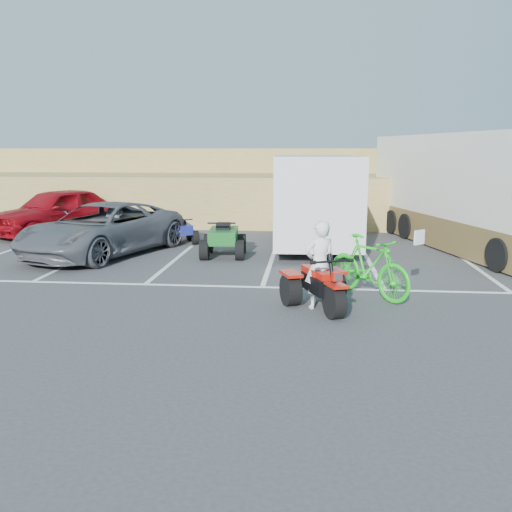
# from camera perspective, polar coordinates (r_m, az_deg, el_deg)

# --- Properties ---
(ground) EXTENTS (100.00, 100.00, 0.00)m
(ground) POSITION_cam_1_polar(r_m,az_deg,el_deg) (9.89, -0.50, -6.76)
(ground) COLOR #38383B
(ground) RESTS_ON ground
(parking_stripes) EXTENTS (28.00, 5.16, 0.01)m
(parking_stripes) POSITION_cam_1_polar(r_m,az_deg,el_deg) (13.77, 4.85, -1.65)
(parking_stripes) COLOR white
(parking_stripes) RESTS_ON ground
(grass_embankment) EXTENTS (40.00, 8.50, 3.10)m
(grass_embankment) POSITION_cam_1_polar(r_m,az_deg,el_deg) (24.91, 3.23, 7.38)
(grass_embankment) COLOR olive
(grass_embankment) RESTS_ON ground
(red_trike_atv) EXTENTS (1.77, 2.00, 1.08)m
(red_trike_atv) POSITION_cam_1_polar(r_m,az_deg,el_deg) (10.58, 6.92, -5.64)
(red_trike_atv) COLOR #AC1409
(red_trike_atv) RESTS_ON ground
(rider) EXTENTS (0.73, 0.61, 1.71)m
(rider) POSITION_cam_1_polar(r_m,az_deg,el_deg) (10.50, 6.71, -0.94)
(rider) COLOR white
(rider) RESTS_ON ground
(green_dirt_bike) EXTENTS (1.90, 2.01, 1.30)m
(green_dirt_bike) POSITION_cam_1_polar(r_m,az_deg,el_deg) (11.50, 11.77, -1.11)
(green_dirt_bike) COLOR #14BF19
(green_dirt_bike) RESTS_ON ground
(grey_pickup) EXTENTS (4.20, 5.98, 1.52)m
(grey_pickup) POSITION_cam_1_polar(r_m,az_deg,el_deg) (16.46, -15.83, 2.74)
(grey_pickup) COLOR #4B4D54
(grey_pickup) RESTS_ON ground
(red_car) EXTENTS (4.13, 5.28, 1.68)m
(red_car) POSITION_cam_1_polar(r_m,az_deg,el_deg) (21.11, -20.23, 4.46)
(red_car) COLOR maroon
(red_car) RESTS_ON ground
(cargo_trailer) EXTENTS (2.69, 6.22, 2.86)m
(cargo_trailer) POSITION_cam_1_polar(r_m,az_deg,el_deg) (17.33, 6.14, 6.12)
(cargo_trailer) COLOR silver
(cargo_trailer) RESTS_ON ground
(rv_motorhome) EXTENTS (4.91, 9.97, 3.48)m
(rv_motorhome) POSITION_cam_1_polar(r_m,az_deg,el_deg) (18.23, 21.72, 5.53)
(rv_motorhome) COLOR silver
(rv_motorhome) RESTS_ON ground
(quad_atv_blue) EXTENTS (1.43, 1.60, 0.86)m
(quad_atv_blue) POSITION_cam_1_polar(r_m,az_deg,el_deg) (18.14, -7.90, 1.37)
(quad_atv_blue) COLOR navy
(quad_atv_blue) RESTS_ON ground
(quad_atv_green) EXTENTS (1.36, 1.74, 1.08)m
(quad_atv_green) POSITION_cam_1_polar(r_m,az_deg,el_deg) (15.74, -3.42, -0.03)
(quad_atv_green) COLOR #13551C
(quad_atv_green) RESTS_ON ground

